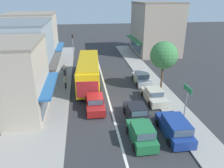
# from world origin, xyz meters

# --- Properties ---
(ground_plane) EXTENTS (140.00, 140.00, 0.00)m
(ground_plane) POSITION_xyz_m (0.00, 0.00, 0.00)
(ground_plane) COLOR #2D2D30
(lane_centre_line) EXTENTS (0.20, 28.00, 0.01)m
(lane_centre_line) POSITION_xyz_m (0.00, 4.00, 0.00)
(lane_centre_line) COLOR silver
(lane_centre_line) RESTS_ON ground
(sidewalk_left) EXTENTS (5.20, 44.00, 0.14)m
(sidewalk_left) POSITION_xyz_m (-6.80, 6.00, 0.07)
(sidewalk_left) COLOR gray
(sidewalk_left) RESTS_ON ground
(kerb_right) EXTENTS (2.80, 44.00, 0.12)m
(kerb_right) POSITION_xyz_m (6.20, 6.00, 0.06)
(kerb_right) COLOR gray
(kerb_right) RESTS_ON ground
(shopfront_mid_block) EXTENTS (8.23, 9.21, 7.67)m
(shopfront_mid_block) POSITION_xyz_m (-10.18, 8.83, 3.83)
(shopfront_mid_block) COLOR #84939E
(shopfront_mid_block) RESTS_ON ground
(shopfront_far_end) EXTENTS (8.13, 7.02, 8.05)m
(shopfront_far_end) POSITION_xyz_m (-10.18, 17.07, 4.02)
(shopfront_far_end) COLOR #B2A38E
(shopfront_far_end) RESTS_ON ground
(building_right_far) EXTENTS (8.47, 10.14, 9.44)m
(building_right_far) POSITION_xyz_m (11.48, 21.63, 4.71)
(building_right_far) COLOR gray
(building_right_far) RESTS_ON ground
(city_bus) EXTENTS (3.16, 10.97, 3.23)m
(city_bus) POSITION_xyz_m (-1.92, 6.85, 1.88)
(city_bus) COLOR yellow
(city_bus) RESTS_ON ground
(sedan_queue_gap_filler) EXTENTS (1.90, 4.20, 1.47)m
(sedan_queue_gap_filler) POSITION_xyz_m (2.00, -2.50, 0.66)
(sedan_queue_gap_filler) COLOR black
(sedan_queue_gap_filler) RESTS_ON ground
(hatchback_behind_bus_near) EXTENTS (1.86, 3.72, 1.54)m
(hatchback_behind_bus_near) POSITION_xyz_m (1.61, -5.67, 0.71)
(hatchback_behind_bus_near) COLOR #1E6638
(hatchback_behind_bus_near) RESTS_ON ground
(sedan_adjacent_lane_lead) EXTENTS (1.94, 4.22, 1.47)m
(sedan_adjacent_lane_lead) POSITION_xyz_m (-1.56, 0.07, 0.66)
(sedan_adjacent_lane_lead) COLOR maroon
(sedan_adjacent_lane_lead) RESTS_ON ground
(parked_wagon_kerb_front) EXTENTS (1.99, 4.53, 1.58)m
(parked_wagon_kerb_front) POSITION_xyz_m (4.43, -5.27, 0.75)
(parked_wagon_kerb_front) COLOR navy
(parked_wagon_kerb_front) RESTS_ON ground
(parked_sedan_kerb_second) EXTENTS (1.97, 4.24, 1.47)m
(parked_sedan_kerb_second) POSITION_xyz_m (4.73, 0.94, 0.66)
(parked_sedan_kerb_second) COLOR #B7B29E
(parked_sedan_kerb_second) RESTS_ON ground
(parked_sedan_kerb_third) EXTENTS (1.98, 4.24, 1.47)m
(parked_sedan_kerb_third) POSITION_xyz_m (4.79, 6.15, 0.66)
(parked_sedan_kerb_third) COLOR #9EA3A8
(parked_sedan_kerb_third) RESTS_ON ground
(traffic_light_downstreet) EXTENTS (0.32, 0.24, 4.20)m
(traffic_light_downstreet) POSITION_xyz_m (-4.16, 20.00, 2.85)
(traffic_light_downstreet) COLOR gray
(traffic_light_downstreet) RESTS_ON ground
(directional_road_sign) EXTENTS (0.10, 1.40, 3.60)m
(directional_road_sign) POSITION_xyz_m (5.98, -3.63, 2.68)
(directional_road_sign) COLOR gray
(directional_road_sign) RESTS_ON ground
(street_tree_right) EXTENTS (3.14, 3.14, 5.82)m
(street_tree_right) POSITION_xyz_m (6.58, 3.81, 4.23)
(street_tree_right) COLOR brown
(street_tree_right) RESTS_ON ground
(pedestrian_with_handbag_near) EXTENTS (0.65, 0.29, 1.63)m
(pedestrian_with_handbag_near) POSITION_xyz_m (-5.14, 9.92, 1.07)
(pedestrian_with_handbag_near) COLOR #232838
(pedestrian_with_handbag_near) RESTS_ON sidewalk_left
(pedestrian_browsing_midblock) EXTENTS (0.33, 0.54, 1.63)m
(pedestrian_browsing_midblock) POSITION_xyz_m (-4.74, 5.38, 1.07)
(pedestrian_browsing_midblock) COLOR #232838
(pedestrian_browsing_midblock) RESTS_ON sidewalk_left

